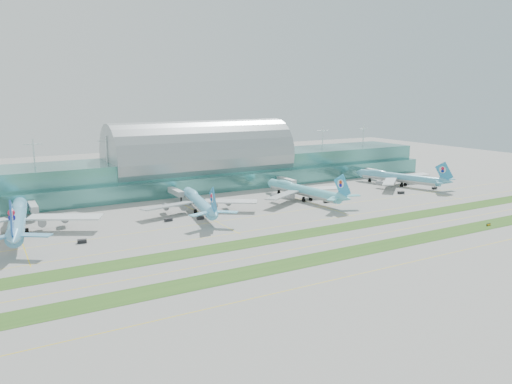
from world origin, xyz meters
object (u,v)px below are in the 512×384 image
airliner_b (199,201)px  airliner_d (398,177)px  airliner_a (18,218)px  taxiway_sign_east (489,225)px  airliner_c (303,190)px  terminal (201,165)px

airliner_b → airliner_d: 145.90m
airliner_a → airliner_d: (230.54, 1.96, -1.11)m
airliner_a → taxiway_sign_east: (192.17, -93.87, -6.37)m
airliner_a → airliner_b: 84.79m
airliner_c → airliner_d: 81.77m
terminal → airliner_d: bearing=-28.3°
terminal → airliner_a: bearing=-150.8°
airliner_a → airliner_d: airliner_a is taller
airliner_d → taxiway_sign_east: (-38.37, -95.83, -5.26)m
terminal → airliner_a: terminal is taller
airliner_a → airliner_d: 230.55m
terminal → taxiway_sign_east: size_ratio=125.77×
airliner_d → airliner_a: bearing=161.6°
taxiway_sign_east → airliner_a: bearing=153.6°
airliner_c → terminal: bearing=109.4°
airliner_a → airliner_d: size_ratio=1.23×
airliner_b → airliner_a: bearing=-171.5°
airliner_d → taxiway_sign_east: 103.36m
airliner_a → airliner_c: airliner_a is taller
taxiway_sign_east → terminal: bearing=115.7°
airliner_c → taxiway_sign_east: bearing=-71.4°
terminal → airliner_a: size_ratio=4.16×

